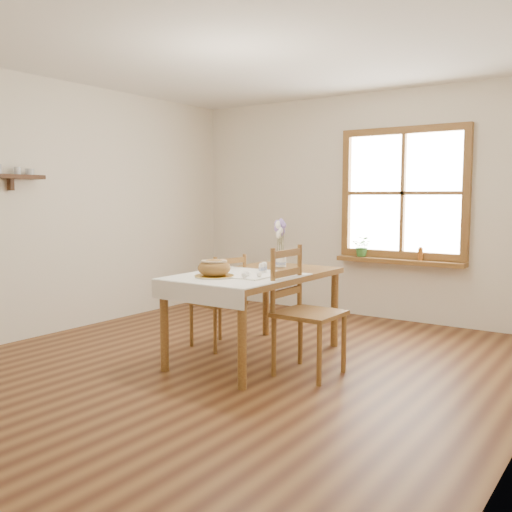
{
  "coord_description": "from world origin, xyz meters",
  "views": [
    {
      "loc": [
        2.8,
        -3.73,
        1.42
      ],
      "look_at": [
        0.0,
        0.3,
        0.9
      ],
      "focal_mm": 40.0,
      "sensor_mm": 36.0,
      "label": 1
    }
  ],
  "objects": [
    {
      "name": "room_walls",
      "position": [
        0.0,
        0.0,
        1.71
      ],
      "size": [
        4.6,
        5.1,
        2.65
      ],
      "color": "silver",
      "rests_on": "ground"
    },
    {
      "name": "flower_vase",
      "position": [
        -0.03,
        0.74,
        0.8
      ],
      "size": [
        0.12,
        0.12,
        0.11
      ],
      "primitive_type": "cylinder",
      "rotation": [
        0.0,
        0.0,
        0.25
      ],
      "color": "silver",
      "rests_on": "dining_table"
    },
    {
      "name": "chair_left",
      "position": [
        -0.51,
        0.39,
        0.44
      ],
      "size": [
        0.5,
        0.49,
        0.88
      ],
      "primitive_type": null,
      "rotation": [
        0.0,
        0.0,
        -1.77
      ],
      "color": "olive",
      "rests_on": "ground"
    },
    {
      "name": "ground",
      "position": [
        0.0,
        0.0,
        0.0
      ],
      "size": [
        5.0,
        5.0,
        0.0
      ],
      "primitive_type": "plane",
      "color": "brown",
      "rests_on": "ground"
    },
    {
      "name": "potted_plant",
      "position": [
        0.05,
        2.4,
        0.81
      ],
      "size": [
        0.22,
        0.25,
        0.18
      ],
      "primitive_type": "imported",
      "rotation": [
        0.0,
        0.0,
        0.05
      ],
      "color": "#37762F",
      "rests_on": "window_sill"
    },
    {
      "name": "window",
      "position": [
        0.5,
        2.47,
        1.45
      ],
      "size": [
        1.46,
        0.08,
        1.46
      ],
      "color": "olive",
      "rests_on": "ground"
    },
    {
      "name": "chair_right",
      "position": [
        0.62,
        0.15,
        0.51
      ],
      "size": [
        0.5,
        0.48,
        1.02
      ],
      "primitive_type": null,
      "rotation": [
        0.0,
        0.0,
        1.56
      ],
      "color": "olive",
      "rests_on": "ground"
    },
    {
      "name": "egg_napkin",
      "position": [
        0.16,
        -0.03,
        0.77
      ],
      "size": [
        0.28,
        0.24,
        0.01
      ],
      "primitive_type": "cube",
      "rotation": [
        0.0,
        0.0,
        0.02
      ],
      "color": "white",
      "rests_on": "table_linen"
    },
    {
      "name": "window_sill",
      "position": [
        0.5,
        2.4,
        0.69
      ],
      "size": [
        1.46,
        0.2,
        0.05
      ],
      "color": "olive",
      "rests_on": "ground"
    },
    {
      "name": "bread_plate",
      "position": [
        -0.09,
        -0.16,
        0.77
      ],
      "size": [
        0.4,
        0.4,
        0.02
      ],
      "primitive_type": "cylinder",
      "rotation": [
        0.0,
        0.0,
        0.36
      ],
      "color": "silver",
      "rests_on": "table_linen"
    },
    {
      "name": "salt_shaker",
      "position": [
        0.08,
        0.31,
        0.81
      ],
      "size": [
        0.06,
        0.06,
        0.1
      ],
      "primitive_type": "cylinder",
      "rotation": [
        0.0,
        0.0,
        -0.1
      ],
      "color": "silver",
      "rests_on": "table_linen"
    },
    {
      "name": "lavender_bouquet",
      "position": [
        -0.03,
        0.74,
        1.02
      ],
      "size": [
        0.18,
        0.18,
        0.33
      ],
      "primitive_type": null,
      "color": "#7A60AB",
      "rests_on": "flower_vase"
    },
    {
      "name": "bread_loaf",
      "position": [
        -0.09,
        -0.16,
        0.85
      ],
      "size": [
        0.27,
        0.27,
        0.15
      ],
      "primitive_type": "ellipsoid",
      "color": "olive",
      "rests_on": "bread_plate"
    },
    {
      "name": "pepper_shaker",
      "position": [
        0.08,
        0.27,
        0.8
      ],
      "size": [
        0.06,
        0.06,
        0.09
      ],
      "primitive_type": "cylinder",
      "rotation": [
        0.0,
        0.0,
        -0.31
      ],
      "color": "silver",
      "rests_on": "table_linen"
    },
    {
      "name": "wall_shelf",
      "position": [
        -2.16,
        -0.6,
        1.61
      ],
      "size": [
        0.16,
        0.6,
        0.24
      ],
      "color": "#4D2E18",
      "rests_on": "ground"
    },
    {
      "name": "dining_table",
      "position": [
        0.0,
        0.3,
        0.66
      ],
      "size": [
        0.9,
        1.6,
        0.75
      ],
      "color": "olive",
      "rests_on": "ground"
    },
    {
      "name": "table_linen",
      "position": [
        0.0,
        -0.0,
        0.76
      ],
      "size": [
        0.91,
        0.99,
        0.01
      ],
      "primitive_type": "cube",
      "color": "white",
      "rests_on": "dining_table"
    },
    {
      "name": "eggs",
      "position": [
        0.16,
        -0.03,
        0.8
      ],
      "size": [
        0.21,
        0.19,
        0.05
      ],
      "primitive_type": null,
      "rotation": [
        0.0,
        0.0,
        0.02
      ],
      "color": "white",
      "rests_on": "egg_napkin"
    },
    {
      "name": "amber_bottle",
      "position": [
        0.74,
        2.4,
        0.79
      ],
      "size": [
        0.06,
        0.06,
        0.15
      ],
      "primitive_type": "cylinder",
      "rotation": [
        0.0,
        0.0,
        0.12
      ],
      "color": "#9A531C",
      "rests_on": "window_sill"
    }
  ]
}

